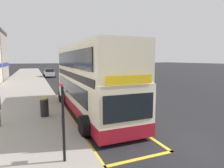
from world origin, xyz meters
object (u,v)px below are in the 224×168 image
(parked_car_black_far, at_px, (76,72))
(parked_car_navy_kerbside, at_px, (64,68))
(litter_bin, at_px, (44,107))
(bus_stop_sign, at_px, (63,116))
(parked_car_silver_behind, at_px, (49,73))
(double_decker_bus, at_px, (89,81))

(parked_car_black_far, relative_size, parked_car_navy_kerbside, 1.00)
(parked_car_navy_kerbside, height_order, litter_bin, parked_car_navy_kerbside)
(bus_stop_sign, distance_m, litter_bin, 5.61)
(bus_stop_sign, xyz_separation_m, parked_car_silver_behind, (2.15, 33.27, -0.87))
(parked_car_silver_behind, height_order, parked_car_navy_kerbside, same)
(parked_car_navy_kerbside, bearing_deg, litter_bin, -98.78)
(parked_car_black_far, distance_m, parked_car_navy_kerbside, 17.59)
(parked_car_silver_behind, xyz_separation_m, parked_car_navy_kerbside, (5.65, 19.12, 0.00))
(parked_car_silver_behind, bearing_deg, parked_car_black_far, 12.57)
(parked_car_black_far, bearing_deg, litter_bin, -107.46)
(double_decker_bus, bearing_deg, parked_car_silver_behind, 91.01)
(double_decker_bus, height_order, parked_car_black_far, double_decker_bus)
(bus_stop_sign, distance_m, parked_car_black_far, 35.70)
(parked_car_silver_behind, relative_size, litter_bin, 3.78)
(bus_stop_sign, bearing_deg, parked_car_silver_behind, 86.30)
(double_decker_bus, height_order, bus_stop_sign, double_decker_bus)
(parked_car_black_far, xyz_separation_m, parked_car_navy_kerbside, (-0.08, 17.59, 0.00))
(litter_bin, bearing_deg, bus_stop_sign, -86.83)
(double_decker_bus, bearing_deg, parked_car_navy_kerbside, 83.64)
(bus_stop_sign, height_order, parked_car_black_far, bus_stop_sign)
(bus_stop_sign, distance_m, parked_car_navy_kerbside, 52.98)
(bus_stop_sign, distance_m, parked_car_silver_behind, 33.35)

